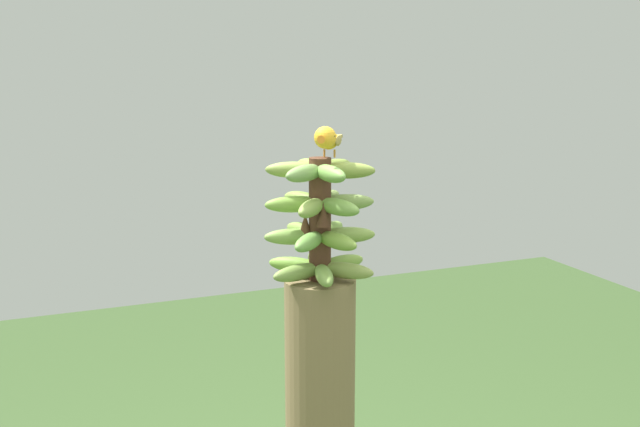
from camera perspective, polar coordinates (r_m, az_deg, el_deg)
name	(u,v)px	position (r m, az deg, el deg)	size (l,w,h in m)	color
banana_bunch	(320,220)	(1.77, -0.01, -0.49)	(0.28, 0.28, 0.31)	#4C2D1E
perched_bird	(328,139)	(1.73, 0.64, 5.90)	(0.17, 0.13, 0.08)	#C68933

